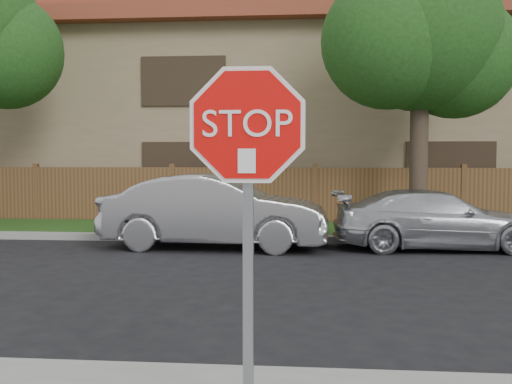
# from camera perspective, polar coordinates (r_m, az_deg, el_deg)

# --- Properties ---
(ground) EXTENTS (90.00, 90.00, 0.00)m
(ground) POSITION_cam_1_polar(r_m,az_deg,el_deg) (5.53, 6.41, -17.28)
(ground) COLOR black
(ground) RESTS_ON ground
(far_curb) EXTENTS (70.00, 0.30, 0.15)m
(far_curb) POSITION_cam_1_polar(r_m,az_deg,el_deg) (13.45, 5.69, -4.50)
(far_curb) COLOR gray
(far_curb) RESTS_ON ground
(grass_strip) EXTENTS (70.00, 3.00, 0.12)m
(grass_strip) POSITION_cam_1_polar(r_m,az_deg,el_deg) (15.09, 5.64, -3.67)
(grass_strip) COLOR #1E4714
(grass_strip) RESTS_ON ground
(fence) EXTENTS (70.00, 0.12, 1.60)m
(fence) POSITION_cam_1_polar(r_m,az_deg,el_deg) (16.61, 5.62, -0.44)
(fence) COLOR brown
(fence) RESTS_ON ground
(apartment_building) EXTENTS (35.20, 9.20, 7.20)m
(apartment_building) POSITION_cam_1_polar(r_m,az_deg,el_deg) (22.22, 5.56, 7.62)
(apartment_building) COLOR #8C7C57
(apartment_building) RESTS_ON ground
(tree_mid) EXTENTS (4.80, 3.90, 7.35)m
(tree_mid) POSITION_cam_1_polar(r_m,az_deg,el_deg) (15.25, 15.58, 14.47)
(tree_mid) COLOR #382B21
(tree_mid) RESTS_ON ground
(stop_sign) EXTENTS (1.01, 0.13, 2.55)m
(stop_sign) POSITION_cam_1_polar(r_m,az_deg,el_deg) (3.71, -0.81, 1.43)
(stop_sign) COLOR gray
(stop_sign) RESTS_ON sidewalk_near
(sedan_left) EXTENTS (4.75, 1.84, 1.54)m
(sedan_left) POSITION_cam_1_polar(r_m,az_deg,el_deg) (12.57, -3.85, -1.86)
(sedan_left) COLOR #AAAAAE
(sedan_left) RESTS_ON ground
(sedan_right) EXTENTS (4.32, 1.93, 1.23)m
(sedan_right) POSITION_cam_1_polar(r_m,az_deg,el_deg) (12.96, 16.79, -2.54)
(sedan_right) COLOR silver
(sedan_right) RESTS_ON ground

